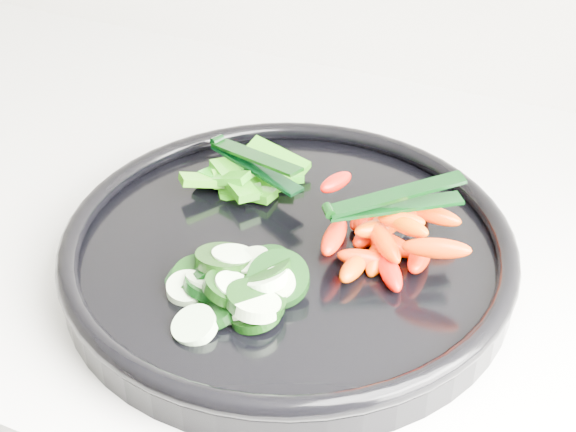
% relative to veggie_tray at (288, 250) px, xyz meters
% --- Properties ---
extents(veggie_tray, '(0.47, 0.47, 0.04)m').
position_rel_veggie_tray_xyz_m(veggie_tray, '(0.00, 0.00, 0.00)').
color(veggie_tray, black).
rests_on(veggie_tray, counter).
extents(cucumber_pile, '(0.13, 0.12, 0.04)m').
position_rel_veggie_tray_xyz_m(cucumber_pile, '(-0.01, -0.07, 0.01)').
color(cucumber_pile, black).
rests_on(cucumber_pile, veggie_tray).
extents(carrot_pile, '(0.14, 0.15, 0.05)m').
position_rel_veggie_tray_xyz_m(carrot_pile, '(0.07, 0.02, 0.02)').
color(carrot_pile, '#E14500').
rests_on(carrot_pile, veggie_tray).
extents(pepper_pile, '(0.10, 0.10, 0.04)m').
position_rel_veggie_tray_xyz_m(pepper_pile, '(-0.07, 0.07, 0.01)').
color(pepper_pile, '#1D6C0A').
rests_on(pepper_pile, veggie_tray).
extents(tong_carrot, '(0.10, 0.08, 0.02)m').
position_rel_veggie_tray_xyz_m(tong_carrot, '(0.08, 0.03, 0.05)').
color(tong_carrot, black).
rests_on(tong_carrot, carrot_pile).
extents(tong_pepper, '(0.11, 0.06, 0.02)m').
position_rel_veggie_tray_xyz_m(tong_pepper, '(-0.07, 0.07, 0.03)').
color(tong_pepper, black).
rests_on(tong_pepper, pepper_pile).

